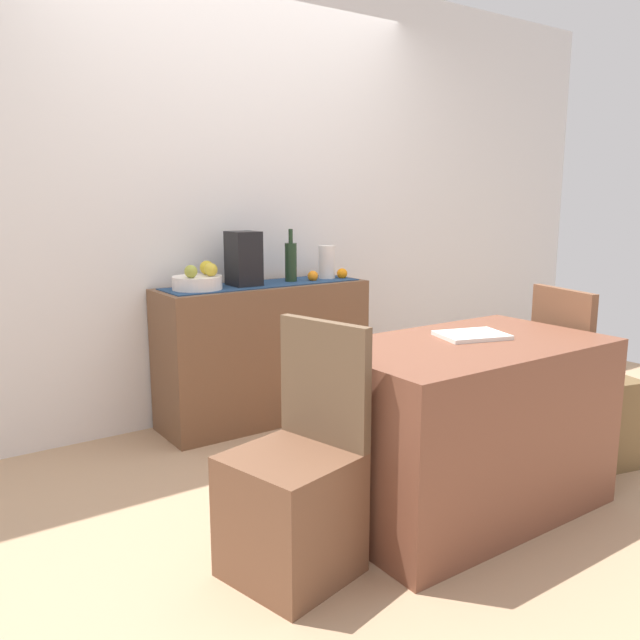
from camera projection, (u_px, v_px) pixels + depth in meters
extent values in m
cube|color=tan|center=(352.00, 473.00, 3.19)|extent=(6.40, 6.40, 0.02)
cube|color=silver|center=(235.00, 194.00, 3.88)|extent=(6.40, 0.06, 2.70)
cube|color=brown|center=(264.00, 353.00, 3.87)|extent=(1.27, 0.42, 0.82)
cube|color=navy|center=(263.00, 284.00, 3.79)|extent=(1.19, 0.32, 0.01)
cylinder|color=white|center=(197.00, 283.00, 3.55)|extent=(0.27, 0.27, 0.07)
sphere|color=gold|center=(211.00, 270.00, 3.53)|extent=(0.07, 0.07, 0.07)
sphere|color=#99A03B|center=(191.00, 271.00, 3.46)|extent=(0.07, 0.07, 0.07)
sphere|color=gold|center=(207.00, 268.00, 3.61)|extent=(0.08, 0.08, 0.08)
cylinder|color=#20361F|center=(291.00, 263.00, 3.88)|extent=(0.07, 0.07, 0.24)
cylinder|color=#20361F|center=(291.00, 236.00, 3.85)|extent=(0.03, 0.03, 0.08)
cube|color=black|center=(244.00, 259.00, 3.69)|extent=(0.16, 0.18, 0.32)
cylinder|color=silver|center=(327.00, 262.00, 4.03)|extent=(0.10, 0.10, 0.21)
sphere|color=orange|center=(342.00, 274.00, 4.06)|extent=(0.07, 0.07, 0.07)
sphere|color=orange|center=(313.00, 276.00, 3.93)|extent=(0.07, 0.07, 0.07)
cube|color=brown|center=(464.00, 426.00, 2.74)|extent=(1.20, 0.70, 0.74)
cube|color=white|center=(472.00, 335.00, 2.76)|extent=(0.33, 0.28, 0.02)
cube|color=brown|center=(290.00, 515.00, 2.28)|extent=(0.48, 0.48, 0.45)
cube|color=brown|center=(324.00, 382.00, 2.32)|extent=(0.13, 0.40, 0.45)
cube|color=brown|center=(583.00, 419.00, 3.27)|extent=(0.48, 0.48, 0.45)
cube|color=brown|center=(561.00, 335.00, 3.12)|extent=(0.14, 0.40, 0.45)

